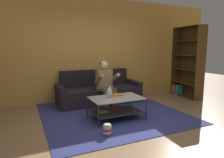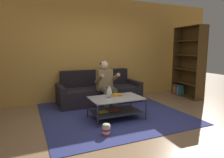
% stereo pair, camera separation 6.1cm
% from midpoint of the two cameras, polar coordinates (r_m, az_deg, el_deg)
% --- Properties ---
extents(ground, '(16.80, 16.80, 0.00)m').
position_cam_midpoint_polar(ground, '(3.87, 6.64, -13.63)').
color(ground, '#9B7855').
extents(back_partition, '(8.40, 0.12, 2.90)m').
position_cam_midpoint_polar(back_partition, '(5.84, -5.55, 8.50)').
color(back_partition, gold).
rests_on(back_partition, ground).
extents(couch, '(2.23, 0.86, 0.87)m').
position_cam_midpoint_polar(couch, '(5.49, -3.41, -3.70)').
color(couch, black).
rests_on(couch, ground).
extents(person_seated_center, '(0.50, 0.58, 1.16)m').
position_cam_midpoint_polar(person_seated_center, '(4.95, -1.35, -0.97)').
color(person_seated_center, brown).
rests_on(person_seated_center, ground).
extents(coffee_table, '(1.08, 0.68, 0.46)m').
position_cam_midpoint_polar(coffee_table, '(4.21, 1.50, -7.32)').
color(coffee_table, '#BABAC4').
rests_on(coffee_table, ground).
extents(area_rug, '(3.04, 3.32, 0.01)m').
position_cam_midpoint_polar(area_rug, '(4.81, -0.64, -8.99)').
color(area_rug, navy).
rests_on(area_rug, ground).
extents(vase, '(0.12, 0.12, 0.23)m').
position_cam_midpoint_polar(vase, '(4.15, -0.38, -3.85)').
color(vase, silver).
rests_on(vase, coffee_table).
extents(book_stack, '(0.25, 0.19, 0.05)m').
position_cam_midpoint_polar(book_stack, '(4.31, 1.83, -4.58)').
color(book_stack, gold).
rests_on(book_stack, coffee_table).
extents(bookshelf, '(0.41, 1.11, 2.11)m').
position_cam_midpoint_polar(bookshelf, '(6.54, 21.26, 3.50)').
color(bookshelf, '#4E381A').
rests_on(bookshelf, ground).
extents(popcorn_tub, '(0.14, 0.14, 0.21)m').
position_cam_midpoint_polar(popcorn_tub, '(3.50, -1.16, -14.22)').
color(popcorn_tub, red).
rests_on(popcorn_tub, ground).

